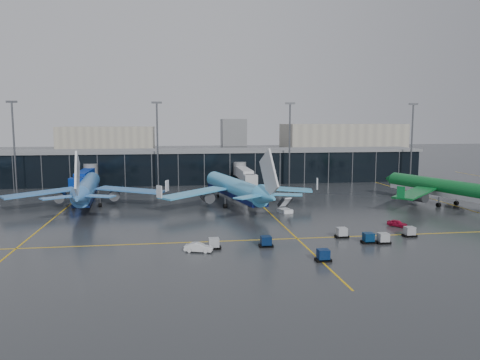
{
  "coord_description": "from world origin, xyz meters",
  "views": [
    {
      "loc": [
        -10.54,
        -90.07,
        19.6
      ],
      "look_at": [
        5.0,
        18.0,
        6.0
      ],
      "focal_mm": 35.0,
      "sensor_mm": 36.0,
      "label": 1
    }
  ],
  "objects": [
    {
      "name": "baggage_carts",
      "position": [
        14.36,
        -19.82,
        0.76
      ],
      "size": [
        36.23,
        14.23,
        1.7
      ],
      "color": "black",
      "rests_on": "ground"
    },
    {
      "name": "terminal_pier",
      "position": [
        0.0,
        62.0,
        5.42
      ],
      "size": [
        142.0,
        17.0,
        10.7
      ],
      "color": "black",
      "rests_on": "ground"
    },
    {
      "name": "service_van_white",
      "position": [
        -6.96,
        -20.9,
        0.7
      ],
      "size": [
        4.51,
        2.65,
        1.41
      ],
      "primitive_type": "imported",
      "rotation": [
        0.0,
        0.0,
        1.28
      ],
      "color": "silver",
      "rests_on": "ground"
    },
    {
      "name": "airliner_aer_lingus",
      "position": [
        52.52,
        11.98,
        6.51
      ],
      "size": [
        47.71,
        51.2,
        13.03
      ],
      "primitive_type": null,
      "rotation": [
        0.0,
        0.0,
        0.29
      ],
      "color": "#0B6427",
      "rests_on": "ground"
    },
    {
      "name": "distant_hangars",
      "position": [
        49.94,
        270.08,
        8.79
      ],
      "size": [
        260.0,
        71.0,
        22.0
      ],
      "color": "#B2AD99",
      "rests_on": "ground"
    },
    {
      "name": "airliner_klm_near",
      "position": [
        3.59,
        17.34,
        6.84
      ],
      "size": [
        47.37,
        51.58,
        13.69
      ],
      "primitive_type": null,
      "rotation": [
        0.0,
        0.0,
        0.21
      ],
      "color": "#44AAE1",
      "rests_on": "ground"
    },
    {
      "name": "taxi_lines",
      "position": [
        10.0,
        10.61,
        0.01
      ],
      "size": [
        220.0,
        120.0,
        0.02
      ],
      "color": "gold",
      "rests_on": "ground"
    },
    {
      "name": "service_van_red",
      "position": [
        31.08,
        -8.83,
        0.63
      ],
      "size": [
        3.46,
        3.82,
        1.26
      ],
      "primitive_type": "imported",
      "rotation": [
        0.0,
        0.0,
        0.67
      ],
      "color": "#A80C2F",
      "rests_on": "ground"
    },
    {
      "name": "jet_bridges",
      "position": [
        -35.0,
        42.99,
        4.55
      ],
      "size": [
        94.0,
        27.5,
        7.2
      ],
      "color": "#595B60",
      "rests_on": "ground"
    },
    {
      "name": "ground",
      "position": [
        0.0,
        0.0,
        0.0
      ],
      "size": [
        600.0,
        600.0,
        0.0
      ],
      "primitive_type": "plane",
      "color": "#282B2D",
      "rests_on": "ground"
    },
    {
      "name": "mobile_airstair",
      "position": [
        13.42,
        7.57,
        0.77
      ],
      "size": [
        3.0,
        3.68,
        3.45
      ],
      "rotation": [
        0.0,
        0.0,
        0.28
      ],
      "color": "silver",
      "rests_on": "ground"
    },
    {
      "name": "flood_masts",
      "position": [
        5.0,
        50.0,
        13.81
      ],
      "size": [
        203.0,
        0.5,
        25.5
      ],
      "color": "#595B60",
      "rests_on": "ground"
    },
    {
      "name": "airliner_arkefly",
      "position": [
        -30.57,
        21.93,
        6.64
      ],
      "size": [
        41.68,
        46.45,
        13.28
      ],
      "primitive_type": null,
      "rotation": [
        0.0,
        0.0,
        0.09
      ],
      "color": "#3D7EC9",
      "rests_on": "ground"
    }
  ]
}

